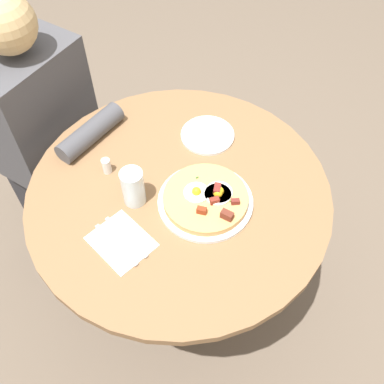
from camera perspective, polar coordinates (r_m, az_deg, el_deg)
name	(u,v)px	position (r m, az deg, el deg)	size (l,w,h in m)	color
ground_plane	(183,288)	(1.98, -1.22, -12.31)	(6.00, 6.00, 0.00)	#6B5B4C
dining_table	(180,220)	(1.50, -1.57, -3.58)	(0.94, 0.94, 0.71)	olive
person_seated	(51,145)	(1.85, -17.71, 5.78)	(0.38, 0.46, 1.14)	#2D2D33
pizza_plate	(206,201)	(1.33, 1.77, -1.21)	(0.29, 0.29, 0.01)	white
breakfast_pizza	(207,198)	(1.31, 1.92, -0.73)	(0.26, 0.26, 0.05)	#DFA45E
bread_plate	(208,135)	(1.51, 2.02, 7.36)	(0.18, 0.18, 0.01)	white
napkin	(121,242)	(1.27, -9.12, -6.35)	(0.17, 0.14, 0.00)	white
fork	(126,237)	(1.27, -8.52, -5.77)	(0.18, 0.01, 0.01)	silver
knife	(116,245)	(1.26, -9.78, -6.73)	(0.18, 0.01, 0.01)	silver
water_glass	(133,187)	(1.30, -7.62, 0.62)	(0.07, 0.07, 0.13)	silver
salt_shaker	(107,166)	(1.41, -10.99, 3.33)	(0.03, 0.03, 0.05)	white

